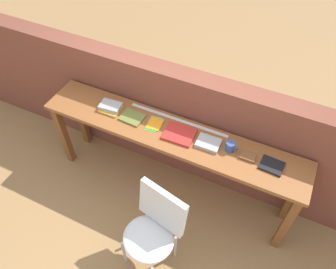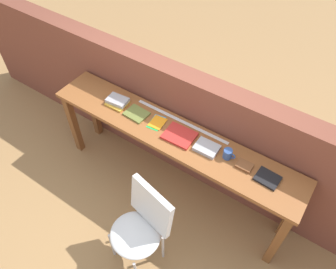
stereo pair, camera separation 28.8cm
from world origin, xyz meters
name	(u,v)px [view 1 (the left image)]	position (x,y,z in m)	size (l,w,h in m)	color
ground_plane	(158,208)	(0.00, 0.00, 0.00)	(40.00, 40.00, 0.00)	#9E7547
brick_wall_back	(185,125)	(0.00, 0.64, 0.65)	(6.00, 0.20, 1.29)	brown
sideboard	(170,142)	(0.00, 0.30, 0.74)	(2.50, 0.44, 0.88)	brown
chair_white_moulded	(153,228)	(0.19, -0.44, 0.53)	(0.52, 0.53, 0.89)	silver
book_stack_leftmost	(111,107)	(-0.64, 0.32, 0.91)	(0.21, 0.18, 0.05)	gold
magazine_cycling	(132,117)	(-0.40, 0.31, 0.89)	(0.21, 0.17, 0.02)	olive
pamphlet_pile_colourful	(154,124)	(-0.18, 0.33, 0.88)	(0.15, 0.20, 0.01)	green
book_open_centre	(179,134)	(0.09, 0.30, 0.89)	(0.27, 0.22, 0.02)	red
book_grey_hardcover	(208,143)	(0.36, 0.31, 0.90)	(0.20, 0.16, 0.03)	#9E9EA3
mug	(230,147)	(0.54, 0.33, 0.92)	(0.11, 0.08, 0.09)	#2D4C8C
leather_journal_brown	(248,156)	(0.70, 0.33, 0.89)	(0.13, 0.10, 0.02)	brown
book_repair_rightmost	(272,166)	(0.91, 0.32, 0.89)	(0.19, 0.15, 0.02)	black
ruler_metal_back_edge	(178,120)	(0.00, 0.47, 0.88)	(0.97, 0.03, 0.00)	silver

